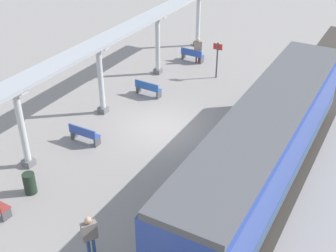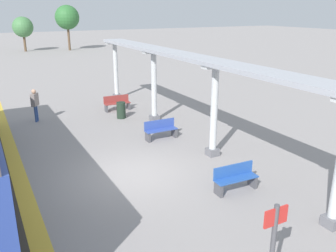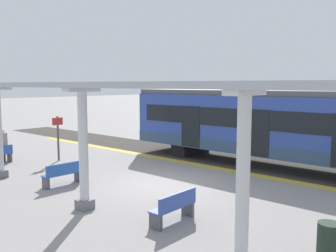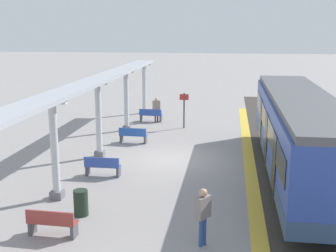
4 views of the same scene
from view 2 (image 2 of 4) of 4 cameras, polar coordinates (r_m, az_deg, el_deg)
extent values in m
plane|color=gray|center=(13.05, -5.46, -7.59)|extent=(176.00, 176.00, 0.00)
cube|color=gold|center=(12.30, -21.68, -10.58)|extent=(0.52, 28.18, 0.01)
cube|color=black|center=(9.90, -24.57, -7.20)|extent=(0.04, 1.10, 2.00)
cube|color=slate|center=(11.02, 24.57, -13.62)|extent=(0.44, 0.44, 0.30)
cube|color=slate|center=(14.62, 7.06, -4.09)|extent=(0.44, 0.44, 0.30)
cylinder|color=silver|center=(14.05, 7.33, 2.60)|extent=(0.28, 0.28, 3.24)
cube|color=silver|center=(13.70, 7.62, 9.37)|extent=(1.10, 0.36, 0.12)
cube|color=slate|center=(18.96, -2.18, 1.28)|extent=(0.44, 0.44, 0.30)
cylinder|color=silver|center=(18.53, -2.24, 6.52)|extent=(0.28, 0.28, 3.24)
cube|color=silver|center=(18.26, -2.31, 11.68)|extent=(1.10, 0.36, 0.12)
cube|color=slate|center=(23.98, -8.11, 4.71)|extent=(0.44, 0.44, 0.30)
cylinder|color=silver|center=(23.63, -8.30, 8.88)|extent=(0.28, 0.28, 3.24)
cube|color=silver|center=(23.43, -8.49, 12.93)|extent=(1.10, 0.36, 0.12)
cube|color=#A8AAB2|center=(13.59, 7.94, 9.88)|extent=(1.20, 22.95, 0.16)
cube|color=#2753A6|center=(11.88, 10.81, -8.21)|extent=(1.52, 0.50, 0.04)
cube|color=#2753A6|center=(11.92, 10.32, -6.91)|extent=(1.50, 0.12, 0.40)
cube|color=#4C4C51|center=(12.36, 13.27, -8.48)|extent=(0.11, 0.40, 0.42)
cube|color=#4C4C51|center=(11.63, 8.04, -9.93)|extent=(0.11, 0.40, 0.42)
cube|color=#923632|center=(21.00, -8.06, 3.61)|extent=(1.52, 0.50, 0.04)
cube|color=#923632|center=(21.13, -8.25, 4.30)|extent=(1.50, 0.12, 0.40)
cube|color=#4C4C51|center=(21.27, -6.32, 3.22)|extent=(0.11, 0.40, 0.42)
cube|color=#4C4C51|center=(20.88, -9.78, 2.78)|extent=(0.11, 0.40, 0.42)
cube|color=#334EA4|center=(16.19, -1.08, -0.62)|extent=(1.50, 0.45, 0.04)
cube|color=#334EA4|center=(16.29, -1.39, 0.31)|extent=(1.50, 0.07, 0.40)
cube|color=#4C4C51|center=(16.56, 0.99, -1.02)|extent=(0.10, 0.40, 0.42)
cube|color=#4C4C51|center=(16.00, -3.22, -1.76)|extent=(0.10, 0.40, 0.42)
cylinder|color=#203023|center=(19.50, -7.46, 2.51)|extent=(0.48, 0.48, 0.88)
cube|color=red|center=(7.20, 16.77, -13.61)|extent=(0.56, 0.04, 0.36)
cylinder|color=#2D4985|center=(20.05, -20.09, 1.93)|extent=(0.11, 0.11, 0.85)
cylinder|color=#2D4985|center=(19.90, -20.30, 1.79)|extent=(0.11, 0.11, 0.85)
cube|color=gray|center=(19.79, -20.43, 3.93)|extent=(0.46, 0.54, 0.64)
sphere|color=tan|center=(19.70, -20.57, 5.16)|extent=(0.23, 0.23, 0.23)
cylinder|color=brown|center=(53.97, -15.47, 13.21)|extent=(0.32, 0.32, 3.17)
sphere|color=#2E6931|center=(53.83, -15.74, 16.29)|extent=(3.32, 3.32, 3.32)
cylinder|color=brown|center=(54.35, -21.80, 12.09)|extent=(0.32, 0.32, 2.18)
sphere|color=#417742|center=(54.21, -22.07, 14.37)|extent=(2.75, 2.75, 2.75)
camera|label=1|loc=(27.78, -41.91, 25.28)|focal=47.12mm
camera|label=3|loc=(24.51, 7.67, 13.56)|focal=38.80mm
camera|label=4|loc=(30.73, -26.10, 17.31)|focal=46.81mm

